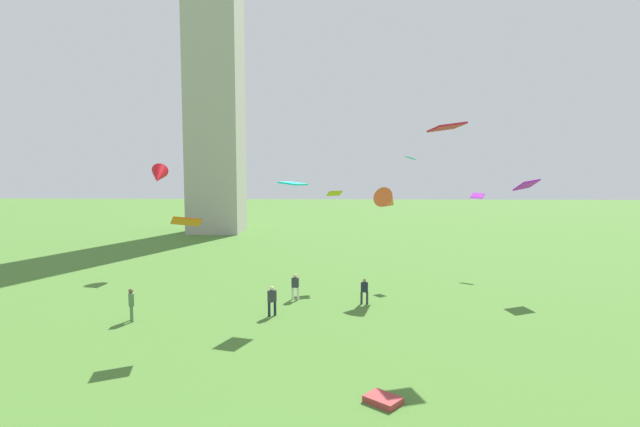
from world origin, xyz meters
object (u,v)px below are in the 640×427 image
person_1 (272,299)px  kite_bundle_0 (383,400)px  person_0 (131,303)px  kite_flying_8 (447,127)px  kite_flying_5 (335,193)px  person_2 (364,290)px  kite_flying_1 (158,176)px  kite_flying_6 (527,185)px  kite_flying_3 (410,158)px  kite_flying_4 (388,201)px  kite_flying_0 (186,222)px  kite_flying_2 (478,196)px  person_3 (295,285)px  kite_flying_7 (293,183)px  monument_obelisk (213,4)px

person_1 → kite_bundle_0: bearing=-100.0°
person_0 → kite_flying_8: size_ratio=0.91×
person_0 → kite_flying_5: 15.88m
person_2 → kite_flying_1: kite_flying_1 is taller
kite_flying_1 → kite_flying_6: size_ratio=1.32×
kite_flying_3 → kite_flying_6: bearing=27.6°
person_1 → kite_flying_4: bearing=4.1°
kite_flying_5 → kite_flying_1: bearing=143.3°
person_0 → kite_bundle_0: person_0 is taller
person_2 → kite_flying_8: bearing=-34.0°
kite_flying_4 → kite_bundle_0: (-1.80, -16.33, -5.91)m
kite_bundle_0 → person_0: bearing=145.1°
kite_flying_3 → kite_flying_6: 8.77m
kite_flying_4 → kite_flying_6: bearing=-144.5°
kite_flying_3 → kite_flying_5: size_ratio=0.79×
kite_flying_0 → kite_flying_8: 13.72m
kite_flying_0 → kite_bundle_0: 12.36m
kite_flying_6 → kite_flying_1: bearing=-40.6°
kite_flying_1 → kite_flying_3: 20.10m
person_1 → kite_flying_5: 11.11m
kite_flying_4 → kite_flying_2: bearing=-109.1°
person_2 → kite_flying_3: bearing=79.1°
kite_flying_2 → kite_flying_3: kite_flying_3 is taller
kite_flying_0 → kite_bundle_0: (8.88, -6.55, -5.57)m
person_3 → kite_flying_7: 6.78m
kite_flying_7 → kite_flying_8: 9.03m
kite_flying_1 → monument_obelisk: bearing=82.3°
person_0 → kite_flying_1: size_ratio=0.73×
person_1 → kite_flying_2: (14.84, 12.94, 5.09)m
kite_flying_4 → kite_flying_8: 9.11m
person_2 → person_3: bearing=-179.1°
person_2 → kite_bundle_0: (-0.03, -12.64, -0.77)m
person_2 → kite_flying_7: bearing=-151.1°
person_2 → kite_flying_1: 20.01m
kite_flying_7 → kite_flying_0: bearing=157.0°
kite_flying_0 → kite_flying_2: 24.73m
person_2 → kite_flying_0: size_ratio=0.95×
person_2 → kite_flying_7: (-4.19, -1.23, 6.48)m
person_2 → kite_flying_6: size_ratio=0.84×
kite_flying_8 → kite_flying_2: bearing=-134.8°
kite_flying_0 → kite_flying_3: kite_flying_3 is taller
kite_flying_4 → kite_flying_8: (2.09, -7.77, 4.28)m
person_1 → kite_bundle_0: 11.38m
kite_flying_6 → kite_flying_8: kite_flying_8 is taller
person_3 → kite_flying_6: (15.46, 3.64, 6.18)m
kite_flying_1 → kite_flying_5: (14.19, -3.40, -1.20)m
person_3 → kite_flying_5: 8.19m
kite_flying_4 → kite_flying_1: bearing=11.2°
monument_obelisk → person_3: bearing=-68.5°
monument_obelisk → person_0: monument_obelisk is taller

